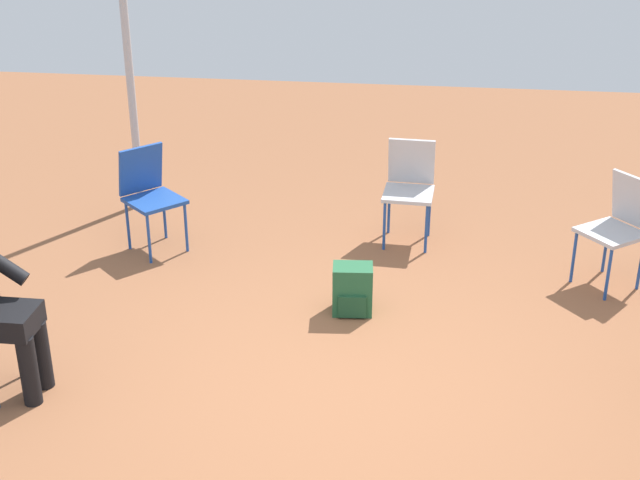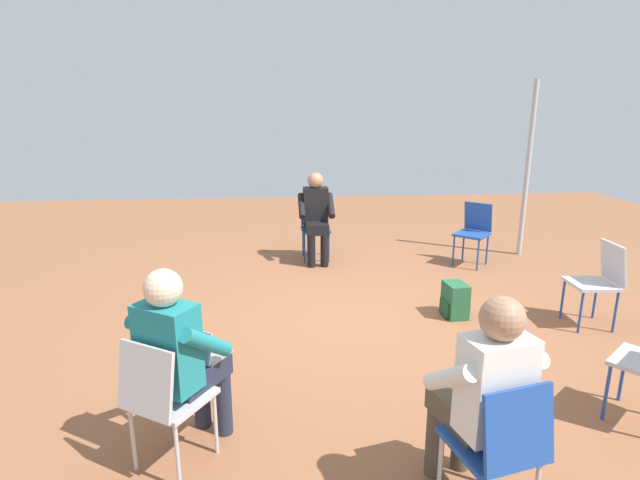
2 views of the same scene
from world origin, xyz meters
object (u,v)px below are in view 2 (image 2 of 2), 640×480
person_in_white (483,390)px  chair_southeast (163,395)px  person_in_black (316,213)px  person_with_laptop (181,352)px  chair_northwest (474,229)px  backpack_near_laptop_user (455,302)px  chair_west (315,224)px  chair_east (500,443)px  chair_north (600,278)px

person_in_white → chair_southeast: bearing=153.3°
person_in_white → person_in_black: bearing=83.1°
person_with_laptop → person_in_black: same height
chair_northwest → person_in_white: size_ratio=0.69×
person_in_black → backpack_near_laptop_user: 2.47m
backpack_near_laptop_user → person_with_laptop: bearing=-51.7°
chair_west → backpack_near_laptop_user: chair_west is taller
person_in_black → person_in_white: bearing=96.0°
chair_northwest → person_in_black: (-0.33, -2.14, 0.20)m
chair_west → person_with_laptop: 4.28m
chair_east → person_in_white: (-0.16, -0.04, 0.20)m
chair_north → person_in_black: person_in_black is taller
chair_east → person_in_black: person_in_black is taller
chair_southeast → backpack_near_laptop_user: 3.25m
chair_southeast → person_with_laptop: bearing=90.0°
person_in_white → chair_west: bearing=82.9°
person_with_laptop → backpack_near_laptop_user: bearing=69.9°
chair_north → chair_northwest: size_ratio=1.00×
chair_east → chair_north: same height
person_with_laptop → person_in_white: 1.72m
chair_east → person_in_white: size_ratio=0.69×
chair_southeast → chair_northwest: 5.06m
backpack_near_laptop_user → chair_north: bearing=75.3°
chair_east → chair_northwest: (-4.35, 1.61, 0.00)m
person_with_laptop → person_in_white: size_ratio=1.00×
chair_southeast → person_in_white: bearing=17.9°
chair_north → chair_west: 3.63m
chair_southeast → person_in_black: 4.29m
chair_east → person_with_laptop: (-0.73, -1.67, 0.20)m
person_in_black → chair_west: bearing=-90.0°
chair_north → person_with_laptop: bearing=115.8°
chair_southeast → chair_northwest: (-3.77, 3.37, 0.00)m
chair_northwest → backpack_near_laptop_user: size_ratio=2.36×
chair_east → chair_southeast: 1.85m
chair_east → chair_southeast: size_ratio=1.00×
person_in_black → chair_east: bearing=96.2°
person_in_black → person_in_white: size_ratio=1.00×
chair_west → person_in_black: (0.17, 0.00, 0.20)m
chair_northwest → backpack_near_laptop_user: 1.96m
backpack_near_laptop_user → person_in_black: bearing=-148.3°
chair_west → chair_northwest: bearing=166.8°
chair_west → person_with_laptop: size_ratio=0.69×
chair_northwest → person_in_white: person_in_white is taller
backpack_near_laptop_user → chair_southeast: bearing=-50.7°
chair_east → chair_north: size_ratio=1.00×
person_with_laptop → person_in_white: same height
chair_northwest → backpack_near_laptop_user: (1.72, -0.87, -0.34)m
chair_east → person_with_laptop: person_with_laptop is taller
chair_north → chair_northwest: (-2.06, -0.43, 0.00)m
chair_southeast → chair_west: (-4.27, 1.23, 0.00)m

